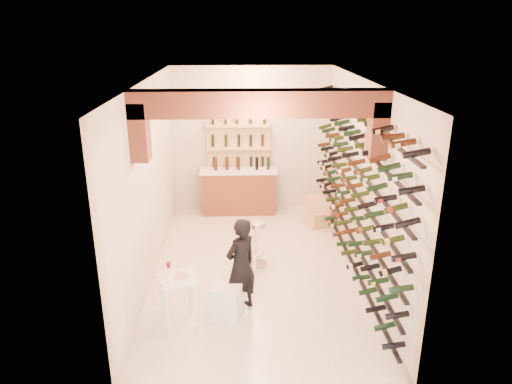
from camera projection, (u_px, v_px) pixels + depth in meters
ground at (257, 268)px, 8.33m from camera, size 6.00×6.00×0.00m
room_shell at (257, 146)px, 7.34m from camera, size 3.52×6.02×3.21m
wine_rack at (349, 183)px, 7.87m from camera, size 0.32×5.70×2.56m
back_counter at (239, 190)px, 10.64m from camera, size 1.70×0.62×1.29m
back_shelving at (238, 159)px, 10.66m from camera, size 1.40×0.31×2.73m
tasting_table at (179, 286)px, 6.58m from camera, size 0.66×0.66×0.89m
white_stool at (227, 301)px, 6.85m from camera, size 0.51×0.51×0.51m
person at (241, 265)px, 6.90m from camera, size 0.63×0.61×1.45m
chrome_barstool at (255, 240)px, 8.26m from camera, size 0.44×0.44×0.85m
crate_lower at (320, 218)px, 10.04m from camera, size 0.64×0.56×0.32m
crate_upper at (320, 204)px, 9.93m from camera, size 0.65×0.57×0.32m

